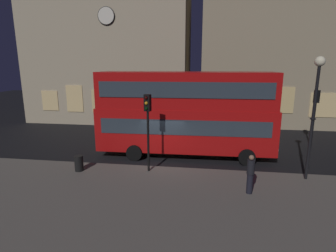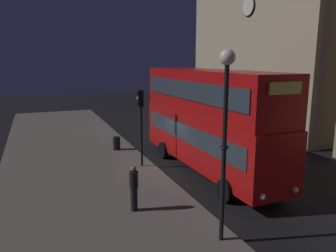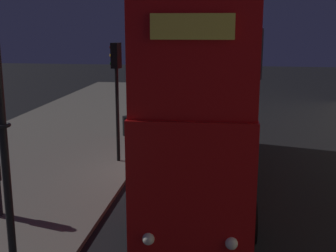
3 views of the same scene
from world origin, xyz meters
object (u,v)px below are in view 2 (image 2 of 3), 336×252
traffic_light_near_kerb (141,112)px  litter_bin (117,143)px  pedestrian (134,188)px  street_lamp (226,111)px  double_decker_bus (208,116)px

traffic_light_near_kerb → litter_bin: bearing=-159.0°
pedestrian → litter_bin: (-8.64, 1.39, -0.50)m
street_lamp → pedestrian: (-3.03, -1.98, -3.23)m
double_decker_bus → pedestrian: bearing=-57.6°
street_lamp → litter_bin: (-11.67, -0.59, -3.74)m
street_lamp → pedestrian: bearing=-146.8°
double_decker_bus → traffic_light_near_kerb: (-1.68, -3.05, 0.13)m
traffic_light_near_kerb → pedestrian: size_ratio=2.31×
traffic_light_near_kerb → street_lamp: street_lamp is taller
pedestrian → traffic_light_near_kerb: bearing=-21.6°
pedestrian → double_decker_bus: bearing=-57.3°
street_lamp → litter_bin: bearing=-177.1°
traffic_light_near_kerb → pedestrian: bearing=-7.3°
double_decker_bus → traffic_light_near_kerb: double_decker_bus is taller
double_decker_bus → litter_bin: 6.86m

